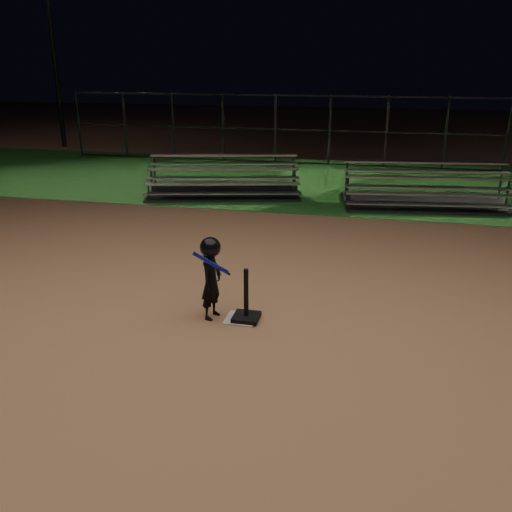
{
  "coord_description": "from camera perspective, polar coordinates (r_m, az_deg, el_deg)",
  "views": [
    {
      "loc": [
        1.82,
        -7.0,
        3.61
      ],
      "look_at": [
        0.0,
        1.0,
        0.65
      ],
      "focal_mm": 37.98,
      "sensor_mm": 36.0,
      "label": 1
    }
  ],
  "objects": [
    {
      "name": "light_pole_left",
      "position": [
        25.97,
        -20.89,
        21.59
      ],
      "size": [
        0.9,
        0.53,
        8.3
      ],
      "color": "#2D2D30",
      "rests_on": "ground"
    },
    {
      "name": "batting_tee",
      "position": [
        7.98,
        -1.03,
        -5.7
      ],
      "size": [
        0.38,
        0.38,
        0.79
      ],
      "color": "black",
      "rests_on": "home_plate"
    },
    {
      "name": "grass_strip",
      "position": [
        17.47,
        6.62,
        7.79
      ],
      "size": [
        60.0,
        8.0,
        0.01
      ],
      "primitive_type": "cube",
      "color": "#1D531B",
      "rests_on": "ground"
    },
    {
      "name": "backstop_fence",
      "position": [
        20.22,
        7.76,
        12.95
      ],
      "size": [
        20.08,
        0.08,
        2.5
      ],
      "color": "#38383D",
      "rests_on": "ground"
    },
    {
      "name": "child_batter",
      "position": [
        7.91,
        -4.74,
        -2.09
      ],
      "size": [
        0.49,
        0.51,
        1.25
      ],
      "rotation": [
        0.0,
        0.0,
        1.35
      ],
      "color": "black",
      "rests_on": "ground"
    },
    {
      "name": "bleacher_right",
      "position": [
        15.09,
        17.5,
        5.92
      ],
      "size": [
        4.56,
        2.67,
        1.06
      ],
      "rotation": [
        0.0,
        0.0,
        0.14
      ],
      "color": "#B8B8BD",
      "rests_on": "ground"
    },
    {
      "name": "home_plate",
      "position": [
        8.08,
        -1.58,
        -6.62
      ],
      "size": [
        0.45,
        0.45,
        0.02
      ],
      "primitive_type": "cube",
      "color": "beige",
      "rests_on": "ground"
    },
    {
      "name": "ground",
      "position": [
        8.08,
        -1.58,
        -6.69
      ],
      "size": [
        80.0,
        80.0,
        0.0
      ],
      "primitive_type": "plane",
      "color": "#B07450",
      "rests_on": "ground"
    },
    {
      "name": "bleacher_left",
      "position": [
        15.64,
        -3.44,
        7.26
      ],
      "size": [
        4.63,
        3.03,
        1.04
      ],
      "rotation": [
        0.0,
        0.0,
        0.24
      ],
      "color": "silver",
      "rests_on": "ground"
    }
  ]
}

